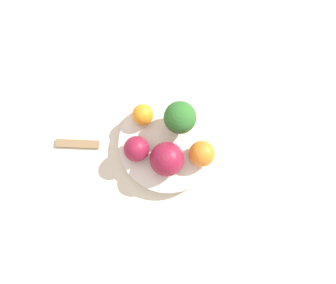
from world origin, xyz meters
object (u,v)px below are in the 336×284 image
object	(u,v)px
orange_front	(202,154)
apple_red	(136,149)
broccoli	(179,117)
bowl	(168,144)
apple_green	(167,159)
orange_back	(143,115)
spoon	(77,144)

from	to	relation	value
orange_front	apple_red	bearing A→B (deg)	-64.63
broccoli	bowl	bearing A→B (deg)	1.60
bowl	orange_front	bearing A→B (deg)	97.87
bowl	orange_front	size ratio (longest dim) A/B	3.96
apple_green	orange_front	distance (m)	0.07
bowl	orange_back	size ratio (longest dim) A/B	4.72
bowl	apple_green	xyz separation A→B (m)	(0.03, 0.02, 0.05)
orange_back	broccoli	bearing A→B (deg)	110.01
broccoli	apple_red	distance (m)	0.10
apple_red	bowl	bearing A→B (deg)	134.86
broccoli	orange_front	world-z (taller)	broccoli
bowl	spoon	size ratio (longest dim) A/B	2.25
bowl	spoon	world-z (taller)	bowl
apple_green	spoon	bearing A→B (deg)	-72.81
apple_red	spoon	bearing A→B (deg)	-69.26
orange_back	spoon	world-z (taller)	orange_back
spoon	orange_back	bearing A→B (deg)	139.18
apple_red	orange_front	world-z (taller)	same
orange_front	spoon	bearing A→B (deg)	-66.98
spoon	orange_front	bearing A→B (deg)	113.02
apple_green	orange_front	world-z (taller)	apple_green
broccoli	orange_back	bearing A→B (deg)	-69.99
spoon	apple_green	bearing A→B (deg)	107.19
broccoli	apple_red	world-z (taller)	broccoli
bowl	orange_back	world-z (taller)	orange_back
broccoli	orange_front	size ratio (longest dim) A/B	1.53
apple_red	orange_front	xyz separation A→B (m)	(-0.05, 0.11, 0.00)
apple_green	orange_back	xyz separation A→B (m)	(-0.05, -0.08, -0.01)
broccoli	spoon	size ratio (longest dim) A/B	0.87
orange_front	apple_green	bearing A→B (deg)	-50.38
apple_red	spoon	xyz separation A→B (m)	(0.04, -0.12, -0.05)
orange_front	spoon	size ratio (longest dim) A/B	0.57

